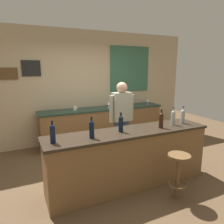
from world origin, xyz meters
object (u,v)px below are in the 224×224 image
Objects in this scene: bartender at (122,117)px; wine_bottle_b at (92,129)px; wine_glass_c at (132,101)px; coffee_mug at (75,108)px; wine_glass_a at (108,103)px; wine_bottle_e at (173,117)px; wine_bottle_f at (183,116)px; wine_bottle_c at (121,123)px; wine_bottle_a at (53,133)px; wine_glass_b at (123,103)px; wine_bottle_d at (161,120)px; wine_glass_d at (148,100)px; bar_stool at (178,169)px.

bartender is 1.32m from wine_bottle_b.
coffee_mug is (-1.56, 0.03, -0.06)m from wine_glass_c.
wine_glass_a is at bearing 78.54° from bartender.
wine_bottle_e is (1.50, 0.07, 0.00)m from wine_bottle_b.
wine_bottle_f is at bearing -55.91° from coffee_mug.
wine_bottle_c is at bearing 9.84° from wine_bottle_b.
wine_bottle_a is at bearing -178.72° from wine_bottle_e.
wine_bottle_c is 2.21m from wine_glass_b.
wine_bottle_c reaches higher than coffee_mug.
coffee_mug is at bearing 116.55° from bartender.
bartender is 0.94m from wine_bottle_c.
wine_bottle_c is 2.11m from wine_glass_a.
wine_bottle_a is at bearing -148.92° from bartender.
wine_bottle_d is 2.45× the size of coffee_mug.
wine_glass_a is at bearing 105.20° from wine_bottle_f.
wine_bottle_d is at bearing -67.88° from coffee_mug.
wine_bottle_c is 1.97× the size of wine_glass_b.
wine_bottle_b and wine_bottle_c have the same top height.
wine_bottle_d is at bearing 0.26° from wine_bottle_b.
wine_bottle_e reaches higher than wine_glass_c.
bartender is 5.29× the size of wine_bottle_d.
coffee_mug is (-2.05, 0.03, -0.06)m from wine_glass_d.
wine_bottle_d is (0.25, -0.91, 0.12)m from bartender.
bartender is 5.29× the size of wine_bottle_a.
wine_bottle_b is at bearing -2.27° from wine_bottle_a.
wine_bottle_f is at bearing 45.38° from bar_stool.
coffee_mug is at bearing 175.25° from wine_glass_b.
wine_glass_b is at bearing 88.37° from wine_bottle_e.
bartender reaches higher than wine_bottle_a.
wine_bottle_b is 1.97× the size of wine_glass_c.
wine_bottle_a is 1.00× the size of wine_bottle_c.
bartender is at bearing 133.10° from wine_bottle_f.
wine_bottle_a is 1.00× the size of wine_bottle_f.
bar_stool is 0.82m from wine_bottle_d.
wine_bottle_e is at bearing 11.43° from wine_bottle_d.
wine_bottle_f is 1.97× the size of wine_glass_b.
wine_glass_d is at bearing 72.08° from wine_bottle_f.
wine_glass_c is at bearing 55.38° from wine_bottle_c.
wine_glass_b is at bearing 43.90° from wine_bottle_a.
coffee_mug is at bearing 179.15° from wine_glass_d.
wine_bottle_c is 1.00× the size of wine_bottle_e.
wine_bottle_b is 2.83m from wine_glass_c.
wine_glass_b is at bearing 80.09° from bar_stool.
bartender is 10.45× the size of wine_glass_a.
wine_bottle_f is (1.73, 0.08, 0.00)m from wine_bottle_b.
wine_bottle_f reaches higher than wine_glass_d.
wine_bottle_d is 2.07m from wine_glass_a.
wine_bottle_b is at bearing -136.09° from bartender.
wine_bottle_e is at bearing -91.63° from wine_glass_b.
wine_bottle_c is (-0.61, 0.64, 0.60)m from bar_stool.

